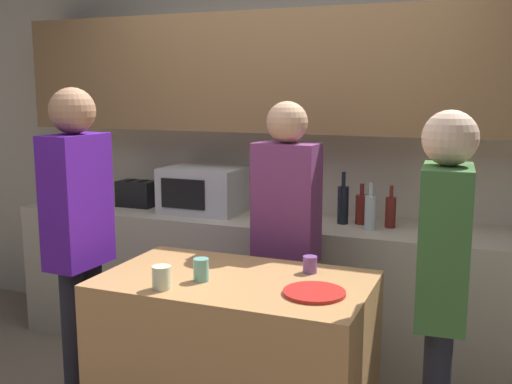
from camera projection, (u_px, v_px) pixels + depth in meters
name	position (u px, v px, depth m)	size (l,w,h in m)	color
back_wall	(292.00, 118.00, 3.95)	(6.40, 0.40, 2.70)	beige
back_counter	(277.00, 287.00, 3.88)	(3.60, 0.62, 0.91)	#B7AD99
kitchen_island	(236.00, 371.00, 2.75)	(1.20, 0.71, 0.89)	#B27F4C
microwave	(203.00, 190.00, 3.99)	(0.52, 0.39, 0.30)	#B7BABC
toaster	(137.00, 194.00, 4.19)	(0.26, 0.16, 0.18)	black
bottle_0	(343.00, 204.00, 3.64)	(0.07, 0.07, 0.32)	black
bottle_1	(362.00, 209.00, 3.64)	(0.07, 0.07, 0.25)	maroon
bottle_2	(370.00, 212.00, 3.48)	(0.07, 0.07, 0.28)	silver
bottle_3	(391.00, 212.00, 3.54)	(0.06, 0.06, 0.25)	maroon
plate_on_island	(314.00, 293.00, 2.46)	(0.26, 0.26, 0.01)	red
cup_0	(310.00, 264.00, 2.75)	(0.07, 0.07, 0.08)	#7B4B9A
cup_1	(201.00, 270.00, 2.63)	(0.07, 0.07, 0.10)	#68B1A4
cup_2	(162.00, 278.00, 2.52)	(0.08, 0.08, 0.10)	beige
person_left	(78.00, 227.00, 3.01)	(0.23, 0.35, 1.73)	black
person_center	(442.00, 278.00, 2.39)	(0.22, 0.35, 1.65)	black
person_right	(286.00, 228.00, 3.21)	(0.35, 0.22, 1.66)	black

